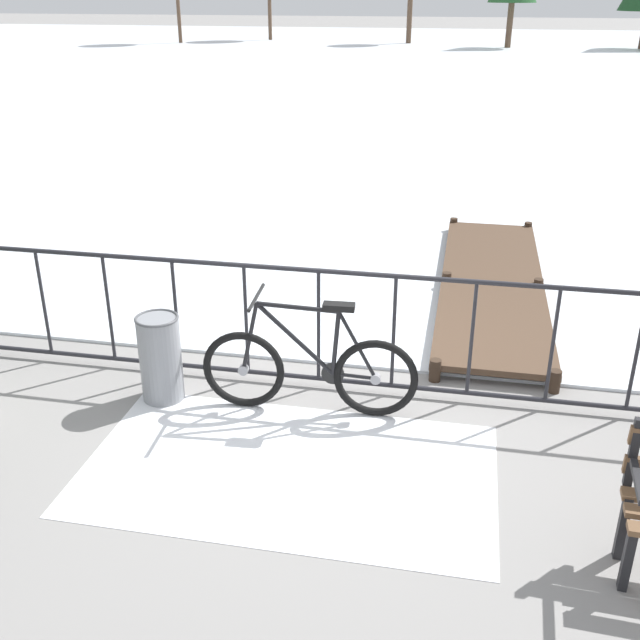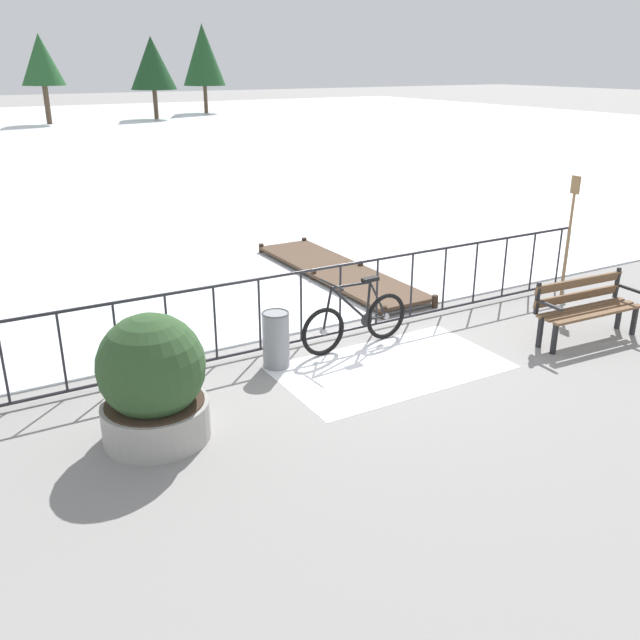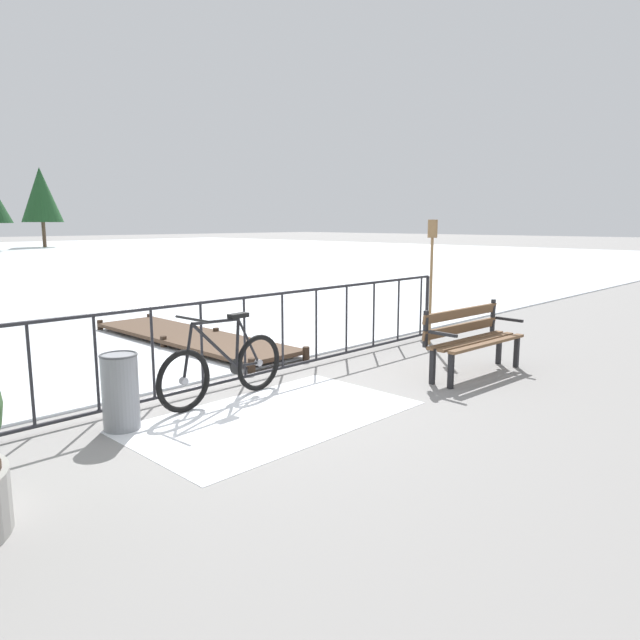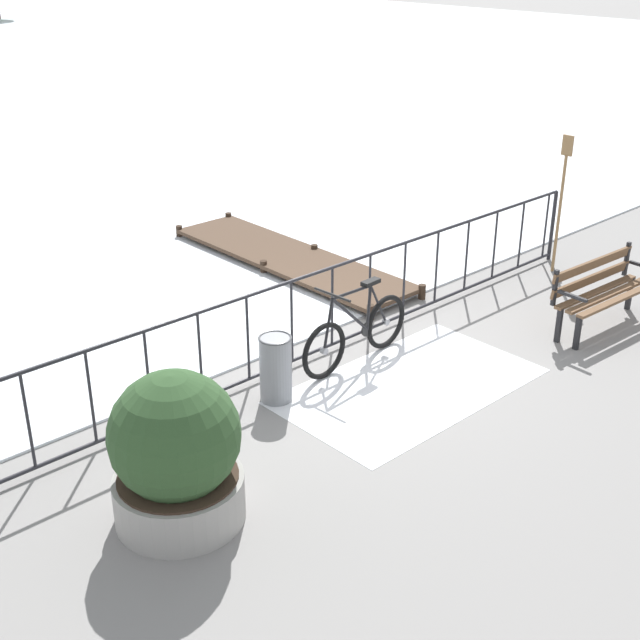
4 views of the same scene
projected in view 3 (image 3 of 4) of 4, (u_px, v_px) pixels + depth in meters
The scene contains 9 objects.
ground_plane at pixel (203, 393), 6.72m from camera, with size 160.00×160.00×0.00m, color gray.
snow_patch at pixel (274, 416), 5.91m from camera, with size 2.88×1.67×0.01m, color white.
railing_fence at pixel (202, 346), 6.62m from camera, with size 9.06×0.06×1.07m.
bicycle_near_railing at pixel (224, 368), 6.39m from camera, with size 1.71×0.52×0.97m.
park_bench at pixel (471, 335), 7.50m from camera, with size 1.62×0.56×0.89m.
trash_bin at pixel (120, 391), 5.50m from camera, with size 0.35×0.35×0.73m.
oar_upright at pixel (431, 274), 9.22m from camera, with size 0.04×0.16×1.98m.
wooden_dock at pixel (191, 337), 9.41m from camera, with size 1.10×4.39×0.20m.
tree_far_east at pixel (41, 195), 45.14m from camera, with size 3.04×3.04×6.12m.
Camera 3 is at (-3.71, -5.48, 1.94)m, focal length 32.85 mm.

